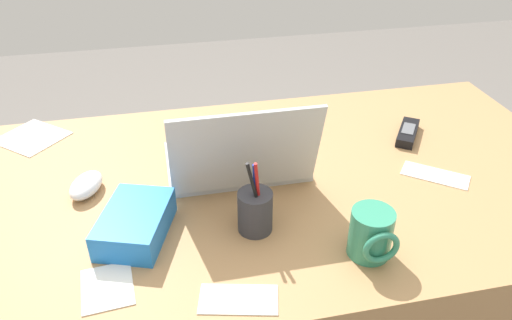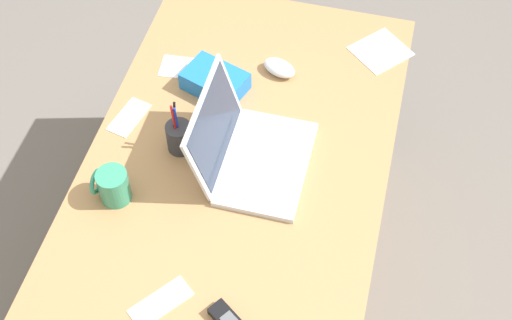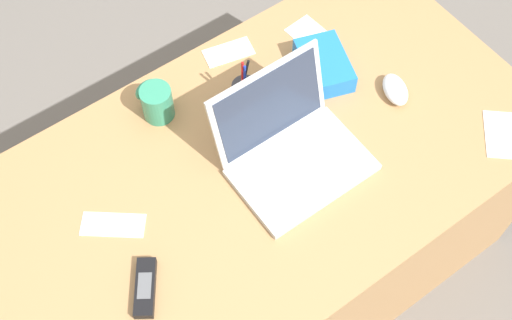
# 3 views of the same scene
# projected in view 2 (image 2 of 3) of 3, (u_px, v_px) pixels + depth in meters

# --- Properties ---
(ground_plane) EXTENTS (6.00, 6.00, 0.00)m
(ground_plane) POSITION_uv_depth(u_px,v_px,m) (236.00, 299.00, 2.47)
(ground_plane) COLOR slate
(desk) EXTENTS (1.53, 0.83, 0.71)m
(desk) POSITION_uv_depth(u_px,v_px,m) (233.00, 249.00, 2.18)
(desk) COLOR #A87C4F
(desk) RESTS_ON ground
(laptop) EXTENTS (0.33, 0.29, 0.23)m
(laptop) POSITION_uv_depth(u_px,v_px,m) (250.00, 151.00, 1.90)
(laptop) COLOR silver
(laptop) RESTS_ON desk
(computer_mouse) EXTENTS (0.10, 0.12, 0.04)m
(computer_mouse) POSITION_uv_depth(u_px,v_px,m) (279.00, 68.00, 2.13)
(computer_mouse) COLOR white
(computer_mouse) RESTS_ON desk
(coffee_mug_white) EXTENTS (0.08, 0.09, 0.10)m
(coffee_mug_white) POSITION_uv_depth(u_px,v_px,m) (112.00, 186.00, 1.83)
(coffee_mug_white) COLOR #338C6B
(coffee_mug_white) RESTS_ON desk
(pen_holder) EXTENTS (0.07, 0.07, 0.17)m
(pen_holder) POSITION_uv_depth(u_px,v_px,m) (179.00, 137.00, 1.93)
(pen_holder) COLOR #333338
(pen_holder) RESTS_ON desk
(snack_bag) EXTENTS (0.17, 0.21, 0.06)m
(snack_bag) POSITION_uv_depth(u_px,v_px,m) (215.00, 81.00, 2.08)
(snack_bag) COLOR blue
(snack_bag) RESTS_ON desk
(paper_note_near_laptop) EXTENTS (0.10, 0.12, 0.00)m
(paper_note_near_laptop) POSITION_uv_depth(u_px,v_px,m) (178.00, 67.00, 2.15)
(paper_note_near_laptop) COLOR white
(paper_note_near_laptop) RESTS_ON desk
(paper_note_left) EXTENTS (0.21, 0.21, 0.00)m
(paper_note_left) POSITION_uv_depth(u_px,v_px,m) (381.00, 51.00, 2.19)
(paper_note_left) COLOR white
(paper_note_left) RESTS_ON desk
(paper_note_right) EXTENTS (0.15, 0.10, 0.00)m
(paper_note_right) POSITION_uv_depth(u_px,v_px,m) (129.00, 117.00, 2.03)
(paper_note_right) COLOR white
(paper_note_right) RESTS_ON desk
(paper_note_front) EXTENTS (0.16, 0.14, 0.00)m
(paper_note_front) POSITION_uv_depth(u_px,v_px,m) (161.00, 303.00, 1.69)
(paper_note_front) COLOR white
(paper_note_front) RESTS_ON desk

